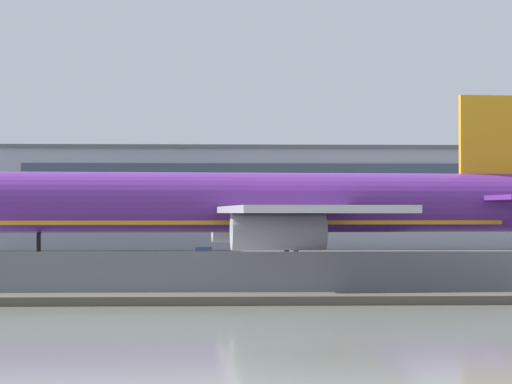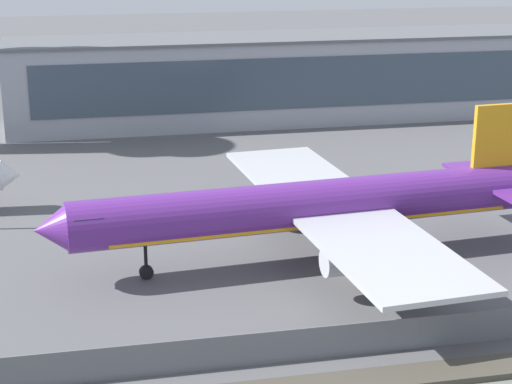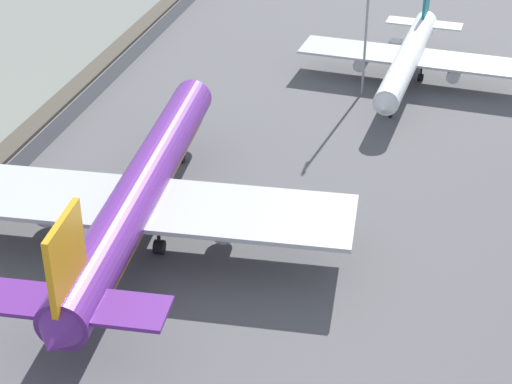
# 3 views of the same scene
# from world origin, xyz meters

# --- Properties ---
(ground_plane) EXTENTS (500.00, 500.00, 0.00)m
(ground_plane) POSITION_xyz_m (0.00, 0.00, 0.00)
(ground_plane) COLOR #565659
(cargo_jet_purple) EXTENTS (53.52, 46.36, 14.84)m
(cargo_jet_purple) POSITION_xyz_m (-2.59, 3.77, 5.66)
(cargo_jet_purple) COLOR #602889
(cargo_jet_purple) RESTS_ON ground
(passenger_jet_white_teal) EXTENTS (38.90, 33.63, 10.92)m
(passenger_jet_white_teal) POSITION_xyz_m (-52.38, 27.37, 4.17)
(passenger_jet_white_teal) COLOR white
(passenger_jet_white_teal) RESTS_ON ground
(baggage_tug) EXTENTS (2.44, 3.52, 1.80)m
(baggage_tug) POSITION_xyz_m (-7.29, 18.80, 0.81)
(baggage_tug) COLOR #19519E
(baggage_tug) RESTS_ON ground
(ops_van) EXTENTS (3.61, 5.59, 2.48)m
(ops_van) POSITION_xyz_m (-63.86, 25.87, 1.28)
(ops_van) COLOR white
(ops_van) RESTS_ON ground
(apron_light_mast_apron_west) EXTENTS (3.20, 0.40, 21.69)m
(apron_light_mast_apron_west) POSITION_xyz_m (-46.89, 21.38, 12.13)
(apron_light_mast_apron_west) COLOR #93969B
(apron_light_mast_apron_west) RESTS_ON ground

